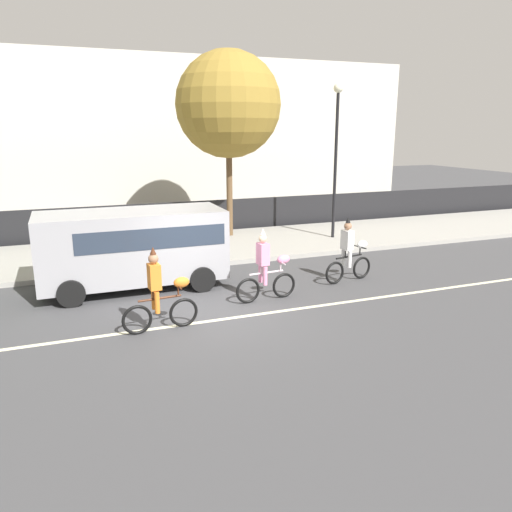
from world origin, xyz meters
The scene contains 11 objects.
ground_plane centered at (0.00, 0.00, 0.00)m, with size 80.00×80.00×0.00m, color #424244.
road_centre_line centered at (0.00, -0.50, 0.00)m, with size 36.00×0.14×0.01m, color beige.
sidewalk_curb centered at (0.00, 6.50, 0.07)m, with size 60.00×5.00×0.15m, color #9E9B93.
fence_line centered at (0.00, 9.40, 0.70)m, with size 40.00×0.08×1.40m, color black.
building_backdrop centered at (1.29, 18.00, 3.94)m, with size 28.00×8.00×7.89m, color beige.
parade_cyclist_orange centered at (-1.30, -0.63, 0.84)m, with size 1.72×0.50×1.92m.
parade_cyclist_pink centered at (1.64, 0.39, 0.84)m, with size 1.72×0.50×1.92m.
parade_cyclist_zebra centered at (4.52, 1.09, 0.84)m, with size 1.70×0.54×1.92m.
parked_van_grey centered at (-1.36, 2.70, 1.28)m, with size 5.00×2.22×2.18m.
street_lamp_post centered at (6.81, 6.06, 3.99)m, with size 0.36×0.36×5.86m.
street_tree_far_corner centered at (3.10, 7.92, 5.25)m, with size 4.06×4.06×7.14m.
Camera 1 is at (-3.07, -11.06, 4.35)m, focal length 35.00 mm.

